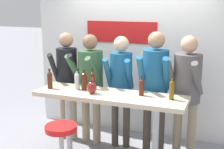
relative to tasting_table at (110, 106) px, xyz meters
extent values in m
cube|color=silver|center=(0.00, 1.27, 0.43)|extent=(3.69, 0.10, 2.59)
cube|color=red|center=(-0.27, 1.21, 0.89)|extent=(1.24, 0.02, 0.36)
cube|color=beige|center=(0.00, 0.00, 0.15)|extent=(2.09, 0.59, 0.06)
cylinder|color=#B2B2B7|center=(-0.65, 0.00, -0.35)|extent=(0.09, 0.09, 0.98)
cylinder|color=#B2B2B7|center=(0.65, 0.00, -0.35)|extent=(0.09, 0.09, 0.98)
cylinder|color=red|center=(-0.42, -0.60, -0.15)|extent=(0.40, 0.40, 0.07)
cylinder|color=gray|center=(-1.05, 0.54, -0.44)|extent=(0.11, 0.11, 0.86)
cylinder|color=gray|center=(-0.87, 0.57, -0.44)|extent=(0.11, 0.11, 0.86)
cylinder|color=black|center=(-0.96, 0.56, 0.33)|extent=(0.39, 0.39, 0.68)
sphere|color=#9E7556|center=(-0.96, 0.56, 0.81)|extent=(0.23, 0.23, 0.23)
cylinder|color=black|center=(-1.08, 0.36, 0.38)|extent=(0.15, 0.40, 0.52)
cylinder|color=black|center=(-0.78, 0.42, 0.38)|extent=(0.15, 0.40, 0.52)
cylinder|color=gray|center=(-0.64, 0.56, -0.44)|extent=(0.12, 0.12, 0.85)
cylinder|color=gray|center=(-0.43, 0.53, -0.44)|extent=(0.12, 0.12, 0.85)
cylinder|color=#335638|center=(-0.54, 0.54, 0.33)|extent=(0.45, 0.45, 0.68)
sphere|color=brown|center=(-0.54, 0.54, 0.80)|extent=(0.23, 0.23, 0.23)
cylinder|color=#335638|center=(-0.75, 0.42, 0.37)|extent=(0.16, 0.42, 0.52)
cylinder|color=#335638|center=(-0.38, 0.35, 0.37)|extent=(0.16, 0.42, 0.52)
cylinder|color=#473D33|center=(-0.13, 0.57, -0.44)|extent=(0.11, 0.11, 0.85)
cylinder|color=#473D33|center=(0.05, 0.59, -0.44)|extent=(0.11, 0.11, 0.85)
cylinder|color=#19517A|center=(-0.04, 0.58, 0.32)|extent=(0.37, 0.37, 0.67)
sphere|color=#D6AD89|center=(-0.04, 0.58, 0.78)|extent=(0.23, 0.23, 0.23)
cylinder|color=#19517A|center=(-0.18, 0.40, 0.37)|extent=(0.12, 0.40, 0.51)
cylinder|color=#19517A|center=(0.14, 0.43, 0.37)|extent=(0.12, 0.40, 0.51)
cylinder|color=#473D33|center=(0.40, 0.51, -0.42)|extent=(0.12, 0.12, 0.89)
cylinder|color=#473D33|center=(0.60, 0.53, -0.42)|extent=(0.12, 0.12, 0.89)
cylinder|color=#19517A|center=(0.50, 0.52, 0.38)|extent=(0.40, 0.40, 0.71)
sphere|color=#9E7556|center=(0.50, 0.52, 0.87)|extent=(0.24, 0.24, 0.24)
cylinder|color=#19517A|center=(0.34, 0.33, 0.43)|extent=(0.13, 0.42, 0.54)
cylinder|color=#19517A|center=(0.69, 0.37, 0.43)|extent=(0.13, 0.42, 0.54)
cylinder|color=gray|center=(0.85, 0.58, -0.43)|extent=(0.12, 0.12, 0.87)
cylinder|color=gray|center=(1.06, 0.54, -0.43)|extent=(0.12, 0.12, 0.87)
cylinder|color=#514C4C|center=(0.95, 0.56, 0.35)|extent=(0.45, 0.45, 0.69)
sphere|color=tan|center=(0.95, 0.56, 0.83)|extent=(0.24, 0.24, 0.24)
cylinder|color=#514C4C|center=(0.74, 0.43, 0.40)|extent=(0.16, 0.42, 0.53)
cylinder|color=#514C4C|center=(1.10, 0.37, 0.40)|extent=(0.16, 0.42, 0.53)
cylinder|color=#4C1E0F|center=(-0.41, 0.05, 0.28)|extent=(0.08, 0.08, 0.21)
sphere|color=#4C1E0F|center=(-0.41, 0.05, 0.38)|extent=(0.08, 0.08, 0.08)
cylinder|color=#4C1E0F|center=(-0.41, 0.05, 0.42)|extent=(0.03, 0.03, 0.07)
cylinder|color=black|center=(-0.41, 0.05, 0.46)|extent=(0.03, 0.03, 0.02)
cylinder|color=#4C1E0F|center=(0.42, 0.08, 0.27)|extent=(0.07, 0.07, 0.19)
sphere|color=#4C1E0F|center=(0.42, 0.08, 0.36)|extent=(0.07, 0.07, 0.07)
cylinder|color=#4C1E0F|center=(0.42, 0.08, 0.39)|extent=(0.03, 0.03, 0.07)
cylinder|color=black|center=(0.42, 0.08, 0.43)|extent=(0.03, 0.03, 0.01)
cylinder|color=brown|center=(0.83, 0.04, 0.29)|extent=(0.06, 0.06, 0.22)
sphere|color=brown|center=(0.83, 0.04, 0.40)|extent=(0.06, 0.06, 0.06)
cylinder|color=brown|center=(0.83, 0.04, 0.43)|extent=(0.02, 0.02, 0.08)
cylinder|color=black|center=(0.83, 0.04, 0.48)|extent=(0.03, 0.03, 0.02)
cylinder|color=#4C1E0F|center=(-0.90, -0.05, 0.28)|extent=(0.07, 0.07, 0.20)
sphere|color=#4C1E0F|center=(-0.90, -0.05, 0.38)|extent=(0.07, 0.07, 0.07)
cylinder|color=#4C1E0F|center=(-0.90, -0.05, 0.41)|extent=(0.03, 0.03, 0.07)
cylinder|color=black|center=(-0.90, -0.05, 0.46)|extent=(0.03, 0.03, 0.01)
cylinder|color=#4C1E0F|center=(-0.32, 0.14, 0.28)|extent=(0.06, 0.06, 0.21)
sphere|color=#4C1E0F|center=(-0.32, 0.14, 0.39)|extent=(0.06, 0.06, 0.06)
cylinder|color=#4C1E0F|center=(-0.32, 0.14, 0.42)|extent=(0.02, 0.02, 0.07)
cylinder|color=black|center=(-0.32, 0.14, 0.47)|extent=(0.03, 0.03, 0.02)
cylinder|color=#B7BCC1|center=(-0.51, 0.03, 0.28)|extent=(0.07, 0.07, 0.20)
sphere|color=#B7BCC1|center=(-0.51, 0.03, 0.38)|extent=(0.07, 0.07, 0.07)
cylinder|color=#B7BCC1|center=(-0.51, 0.03, 0.41)|extent=(0.03, 0.03, 0.07)
cylinder|color=black|center=(-0.51, 0.03, 0.46)|extent=(0.03, 0.03, 0.01)
ellipsoid|color=maroon|center=(-0.23, -0.08, 0.26)|extent=(0.13, 0.13, 0.17)
cylinder|color=maroon|center=(-0.23, -0.08, 0.37)|extent=(0.04, 0.04, 0.05)
camera|label=1|loc=(1.49, -3.78, 1.40)|focal=50.00mm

